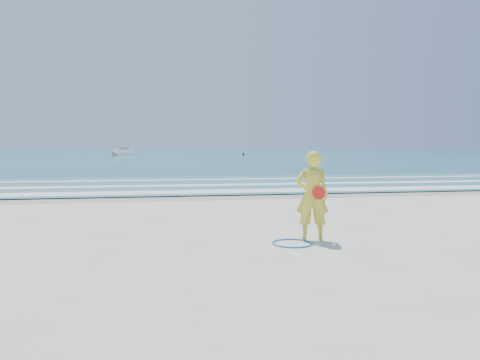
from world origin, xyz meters
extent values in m
plane|color=silver|center=(0.00, 0.00, 0.00)|extent=(400.00, 400.00, 0.00)
cube|color=#B2A893|center=(0.00, 9.00, 0.00)|extent=(400.00, 2.40, 0.00)
cube|color=#19727F|center=(0.00, 105.00, 0.02)|extent=(400.00, 190.00, 0.04)
cube|color=#59B7AD|center=(0.00, 14.00, 0.04)|extent=(400.00, 10.00, 0.01)
cube|color=white|center=(0.00, 10.30, 0.05)|extent=(400.00, 1.40, 0.01)
cube|color=white|center=(0.00, 13.20, 0.05)|extent=(400.00, 0.90, 0.01)
cube|color=white|center=(0.00, 16.50, 0.05)|extent=(400.00, 0.60, 0.01)
torus|color=blue|center=(0.68, 0.55, 0.01)|extent=(0.92, 0.92, 0.03)
imported|color=white|center=(-7.86, 70.15, 0.90)|extent=(4.73, 3.21, 1.71)
sphere|color=black|center=(11.24, 66.10, 0.21)|extent=(0.34, 0.34, 0.34)
imported|color=yellow|center=(1.18, 0.84, 0.91)|extent=(0.75, 0.58, 1.82)
cylinder|color=#FC2616|center=(1.26, 0.66, 0.99)|extent=(0.27, 0.08, 0.27)
camera|label=1|loc=(-1.83, -8.22, 1.98)|focal=35.00mm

